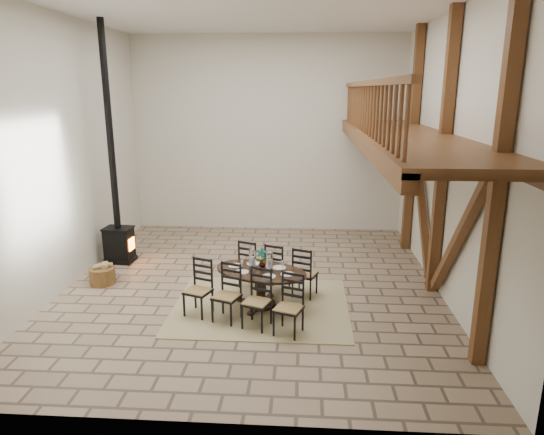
# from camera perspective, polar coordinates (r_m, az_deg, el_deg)

# --- Properties ---
(ground) EXTENTS (8.00, 8.00, 0.00)m
(ground) POSITION_cam_1_polar(r_m,az_deg,el_deg) (9.43, -2.31, -7.94)
(ground) COLOR #998066
(ground) RESTS_ON ground
(room_shell) EXTENTS (7.02, 8.02, 5.01)m
(room_shell) POSITION_cam_1_polar(r_m,az_deg,el_deg) (8.67, 5.46, 10.57)
(room_shell) COLOR beige
(room_shell) RESTS_ON ground
(rug) EXTENTS (3.00, 2.50, 0.02)m
(rug) POSITION_cam_1_polar(r_m,az_deg,el_deg) (8.56, -1.31, -10.35)
(rug) COLOR tan
(rug) RESTS_ON ground
(dining_table) EXTENTS (2.26, 2.31, 1.05)m
(dining_table) POSITION_cam_1_polar(r_m,az_deg,el_deg) (8.35, -1.54, -8.40)
(dining_table) COLOR black
(dining_table) RESTS_ON ground
(wood_stove) EXTENTS (0.63, 0.51, 5.00)m
(wood_stove) POSITION_cam_1_polar(r_m,az_deg,el_deg) (10.84, -17.83, 0.75)
(wood_stove) COLOR black
(wood_stove) RESTS_ON ground
(log_basket) EXTENTS (0.49, 0.49, 0.40)m
(log_basket) POSITION_cam_1_polar(r_m,az_deg,el_deg) (9.99, -19.34, -6.40)
(log_basket) COLOR brown
(log_basket) RESTS_ON ground
(log_stack) EXTENTS (0.33, 0.25, 0.20)m
(log_stack) POSITION_cam_1_polar(r_m,az_deg,el_deg) (10.35, -19.46, -6.11)
(log_stack) COLOR tan
(log_stack) RESTS_ON ground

